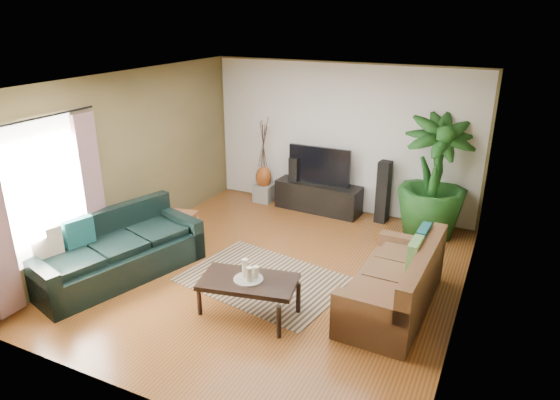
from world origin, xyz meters
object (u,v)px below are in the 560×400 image
Objects in this scene: speaker_left at (295,182)px; vase at (264,177)px; tv_stand at (318,197)px; sofa_left at (116,248)px; coffee_table at (249,297)px; television at (319,166)px; sofa_right at (393,277)px; side_table at (181,227)px; potted_plant at (434,177)px; speaker_right at (383,192)px; pedestal at (264,193)px.

speaker_left reaches higher than vase.
speaker_left is at bearing -174.78° from tv_stand.
sofa_left reaches higher than coffee_table.
speaker_left is at bearing -178.24° from television.
sofa_left is 3.79m from sofa_right.
television reaches higher than side_table.
potted_plant is (0.02, 2.46, 0.58)m from sofa_right.
potted_plant reaches higher than speaker_right.
television is 1.05× the size of speaker_right.
sofa_right is 2.78m from speaker_right.
television reaches higher than sofa_left.
vase is (0.00, 0.00, 0.32)m from pedestal.
pedestal is at bearing -174.06° from speaker_left.
pedestal is at bearing 0.00° from vase.
sofa_right reaches higher than tv_stand.
tv_stand is 0.80× the size of potted_plant.
speaker_left is 2.90× the size of pedestal.
sofa_right is at bearing -60.18° from sofa_left.
potted_plant is at bearing -3.09° from vase.
vase is at bearing -127.70° from sofa_right.
coffee_table is at bearing -94.69° from speaker_right.
sofa_right is 1.67× the size of television.
speaker_left is at bearing -134.39° from sofa_right.
sofa_left is 5.00× the size of side_table.
speaker_right reaches higher than tv_stand.
speaker_right is 2.38m from pedestal.
vase reaches higher than side_table.
side_table is at bearing -99.82° from pedestal.
coffee_table reaches higher than side_table.
tv_stand is 3.70× the size of vase.
speaker_right is at bearing 167.71° from potted_plant.
television is at bearing 174.88° from potted_plant.
speaker_right is (1.68, 0.01, 0.07)m from speaker_left.
sofa_right is 4.18× the size of side_table.
sofa_right is at bearing -7.30° from side_table.
tv_stand is at bearing 0.00° from television.
side_table is (0.14, 1.30, -0.19)m from sofa_left.
potted_plant reaches higher than side_table.
speaker_right is at bearing 3.46° from tv_stand.
sofa_right is at bearing 18.52° from coffee_table.
potted_plant is (3.71, 3.31, 0.58)m from sofa_left.
speaker_left is at bearing -172.69° from speaker_right.
television is 3.47× the size of pedestal.
side_table is (-0.38, -2.18, -0.26)m from vase.
speaker_left is (-2.51, 2.63, 0.06)m from sofa_right.
vase is at bearing -179.41° from television.
tv_stand is at bearing 55.31° from side_table.
television is 1.20m from vase.
potted_plant is at bearing 2.33° from speaker_left.
tv_stand is 1.24m from speaker_right.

